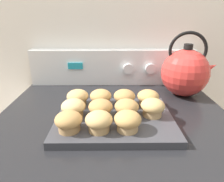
# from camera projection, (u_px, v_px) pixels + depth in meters

# --- Properties ---
(wall_back) EXTENTS (8.00, 0.05, 2.40)m
(wall_back) POSITION_uv_depth(u_px,v_px,m) (113.00, 24.00, 0.93)
(wall_back) COLOR white
(wall_back) RESTS_ON ground_plane
(control_panel) EXTENTS (0.77, 0.07, 0.17)m
(control_panel) POSITION_uv_depth(u_px,v_px,m) (113.00, 67.00, 0.95)
(control_panel) COLOR white
(control_panel) RESTS_ON stove_range
(muffin_pan) EXTENTS (0.36, 0.28, 0.02)m
(muffin_pan) POSITION_uv_depth(u_px,v_px,m) (113.00, 119.00, 0.63)
(muffin_pan) COLOR #38383D
(muffin_pan) RESTS_ON stove_range
(muffin_r0_c0) EXTENTS (0.07, 0.07, 0.06)m
(muffin_r0_c0) POSITION_uv_depth(u_px,v_px,m) (69.00, 121.00, 0.54)
(muffin_r0_c0) COLOR #A37A4C
(muffin_r0_c0) RESTS_ON muffin_pan
(muffin_r0_c1) EXTENTS (0.07, 0.07, 0.06)m
(muffin_r0_c1) POSITION_uv_depth(u_px,v_px,m) (99.00, 121.00, 0.54)
(muffin_r0_c1) COLOR tan
(muffin_r0_c1) RESTS_ON muffin_pan
(muffin_r0_c2) EXTENTS (0.07, 0.07, 0.06)m
(muffin_r0_c2) POSITION_uv_depth(u_px,v_px,m) (128.00, 121.00, 0.54)
(muffin_r0_c2) COLOR tan
(muffin_r0_c2) RESTS_ON muffin_pan
(muffin_r1_c0) EXTENTS (0.07, 0.07, 0.06)m
(muffin_r1_c0) POSITION_uv_depth(u_px,v_px,m) (73.00, 108.00, 0.61)
(muffin_r1_c0) COLOR tan
(muffin_r1_c0) RESTS_ON muffin_pan
(muffin_r1_c1) EXTENTS (0.07, 0.07, 0.06)m
(muffin_r1_c1) POSITION_uv_depth(u_px,v_px,m) (101.00, 108.00, 0.61)
(muffin_r1_c1) COLOR olive
(muffin_r1_c1) RESTS_ON muffin_pan
(muffin_r1_c2) EXTENTS (0.07, 0.07, 0.06)m
(muffin_r1_c2) POSITION_uv_depth(u_px,v_px,m) (127.00, 108.00, 0.61)
(muffin_r1_c2) COLOR #A37A4C
(muffin_r1_c2) RESTS_ON muffin_pan
(muffin_r1_c3) EXTENTS (0.07, 0.07, 0.06)m
(muffin_r1_c3) POSITION_uv_depth(u_px,v_px,m) (153.00, 107.00, 0.62)
(muffin_r1_c3) COLOR tan
(muffin_r1_c3) RESTS_ON muffin_pan
(muffin_r2_c0) EXTENTS (0.07, 0.07, 0.06)m
(muffin_r2_c0) POSITION_uv_depth(u_px,v_px,m) (78.00, 98.00, 0.69)
(muffin_r2_c0) COLOR tan
(muffin_r2_c0) RESTS_ON muffin_pan
(muffin_r2_c1) EXTENTS (0.07, 0.07, 0.06)m
(muffin_r2_c1) POSITION_uv_depth(u_px,v_px,m) (101.00, 97.00, 0.69)
(muffin_r2_c1) COLOR olive
(muffin_r2_c1) RESTS_ON muffin_pan
(muffin_r2_c2) EXTENTS (0.07, 0.07, 0.06)m
(muffin_r2_c2) POSITION_uv_depth(u_px,v_px,m) (124.00, 98.00, 0.69)
(muffin_r2_c2) COLOR tan
(muffin_r2_c2) RESTS_ON muffin_pan
(muffin_r2_c3) EXTENTS (0.07, 0.07, 0.06)m
(muffin_r2_c3) POSITION_uv_depth(u_px,v_px,m) (148.00, 98.00, 0.68)
(muffin_r2_c3) COLOR tan
(muffin_r2_c3) RESTS_ON muffin_pan
(tea_kettle) EXTENTS (0.22, 0.19, 0.26)m
(tea_kettle) POSITION_uv_depth(u_px,v_px,m) (185.00, 72.00, 0.81)
(tea_kettle) COLOR red
(tea_kettle) RESTS_ON stove_range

